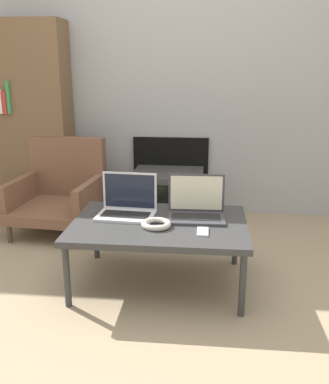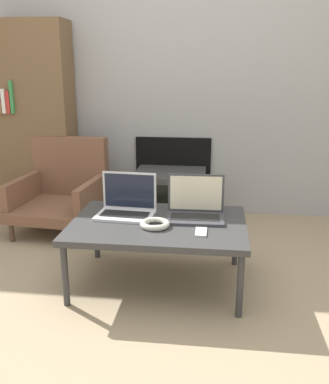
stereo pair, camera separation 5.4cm
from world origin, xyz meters
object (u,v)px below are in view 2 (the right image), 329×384
Objects in this scene: headphones at (155,224)px; tv at (170,197)px; armchair at (63,188)px; laptop_left at (127,206)px; laptop_right at (195,208)px; phone at (201,232)px.

headphones is 1.18m from tv.
armchair is at bearing 132.61° from headphones.
headphones and tv have the same top height.
laptop_left and laptop_right have the same top height.
phone is at bearing -81.26° from laptop_right.
armchair is (-0.69, 0.78, -0.14)m from laptop_left.
armchair is at bearing 135.51° from laptop_left.
armchair reaches higher than headphones.
laptop_left reaches higher than headphones.
headphones is 1.35× the size of phone.
headphones is (0.20, -0.18, -0.04)m from laptop_left.
tv is (-0.30, 1.22, -0.18)m from phone.
armchair reaches higher than tv.
phone is 1.54m from armchair.
headphones is at bearing -141.11° from laptop_right.
armchair is at bearing -166.45° from tv.
laptop_left is at bearing 178.49° from laptop_right.
phone is at bearing -36.55° from armchair.
laptop_right is at bearing 4.07° from laptop_left.
laptop_left is at bearing -43.39° from armchair.
laptop_right is 2.03× the size of headphones.
laptop_left is 1.03× the size of laptop_right.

